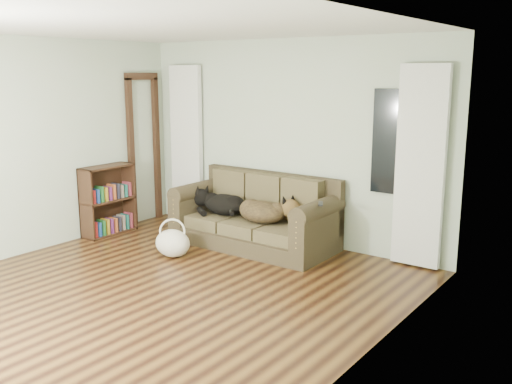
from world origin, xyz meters
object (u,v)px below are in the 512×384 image
Objects in this scene: sofa at (253,211)px; dog_black_lab at (222,204)px; dog_shepherd at (266,211)px; tote_bag at (173,244)px; bookshelf at (108,198)px.

dog_black_lab is at bearing -178.50° from sofa.
dog_shepherd is 1.21m from tote_bag.
dog_black_lab is 0.96× the size of dog_shepherd.
dog_shepherd reaches higher than dog_black_lab.
tote_bag is 0.48× the size of bookshelf.
tote_bag is (-0.02, -0.91, -0.32)m from dog_black_lab.
dog_black_lab is 1.59m from bookshelf.
tote_bag is at bearing 52.94° from dog_shepherd.
sofa is 4.56× the size of tote_bag.
bookshelf reaches higher than dog_shepherd.
dog_black_lab reaches higher than tote_bag.
tote_bag is (-0.73, -0.90, -0.33)m from dog_shepherd.
tote_bag is 1.46m from bookshelf.
dog_shepherd is at bearing 50.92° from tote_bag.
dog_black_lab is 0.71m from dog_shepherd.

